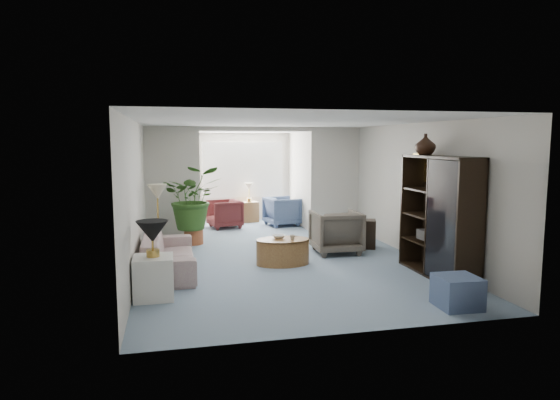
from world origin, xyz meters
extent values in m
plane|color=#879AB2|center=(0.00, 0.00, 0.00)|extent=(6.00, 6.00, 0.00)
plane|color=#879AB2|center=(0.00, 4.10, 0.00)|extent=(2.60, 2.60, 0.00)
cube|color=beige|center=(-1.90, 3.00, 1.25)|extent=(1.20, 0.12, 2.50)
cube|color=beige|center=(1.90, 3.00, 1.25)|extent=(1.20, 0.12, 2.50)
cube|color=beige|center=(0.00, 3.00, 2.45)|extent=(2.60, 0.12, 0.10)
cube|color=white|center=(0.00, 5.18, 1.40)|extent=(2.20, 0.02, 1.50)
cube|color=white|center=(0.00, 5.15, 1.40)|extent=(2.20, 0.02, 1.50)
cube|color=#C0B19A|center=(2.46, -0.10, 1.70)|extent=(0.04, 0.50, 0.40)
imported|color=#B7AC9B|center=(-2.01, 0.12, 0.31)|extent=(0.83, 2.12, 0.62)
cube|color=white|center=(-2.21, -1.23, 0.29)|extent=(0.54, 0.54, 0.59)
cone|color=black|center=(-2.21, -1.23, 0.94)|extent=(0.44, 0.44, 0.30)
cone|color=beige|center=(-2.19, 1.10, 1.25)|extent=(0.36, 0.36, 0.28)
cylinder|color=olive|center=(-0.04, 0.22, 0.23)|extent=(0.99, 0.99, 0.45)
imported|color=white|center=(-0.09, 0.32, 0.48)|extent=(0.24, 0.24, 0.06)
imported|color=#BBB2A3|center=(0.11, 0.12, 0.49)|extent=(0.10, 0.10, 0.09)
imported|color=#5C5548|center=(1.18, 0.85, 0.42)|extent=(0.92, 0.94, 0.83)
cube|color=black|center=(1.88, 1.15, 0.29)|extent=(0.59, 0.54, 0.58)
cube|color=black|center=(2.23, -1.07, 0.97)|extent=(0.47, 1.74, 1.94)
imported|color=black|center=(2.23, -0.57, 2.12)|extent=(0.34, 0.34, 0.35)
cube|color=slate|center=(1.68, -2.49, 0.21)|extent=(0.54, 0.54, 0.42)
cylinder|color=#A3522F|center=(-1.50, 2.28, 0.16)|extent=(0.40, 0.40, 0.32)
imported|color=#2D551D|center=(-1.50, 2.28, 0.99)|extent=(1.21, 1.05, 1.35)
imported|color=slate|center=(0.86, 4.10, 0.37)|extent=(0.96, 0.95, 0.75)
imported|color=maroon|center=(-0.64, 4.10, 0.35)|extent=(0.91, 0.90, 0.71)
cube|color=olive|center=(0.11, 4.85, 0.27)|extent=(0.51, 0.43, 0.55)
cube|color=#292320|center=(2.18, -1.45, 1.54)|extent=(0.30, 0.26, 0.16)
cube|color=#2F2D2B|center=(2.18, -0.86, 0.64)|extent=(0.30, 0.26, 0.16)
cube|color=black|center=(2.18, -1.54, 0.64)|extent=(0.30, 0.26, 0.16)
cube|color=#4B4845|center=(2.18, -1.34, 1.09)|extent=(0.30, 0.26, 0.16)
camera|label=1|loc=(-1.94, -7.95, 2.16)|focal=31.00mm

